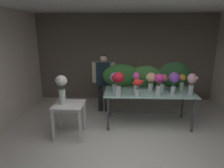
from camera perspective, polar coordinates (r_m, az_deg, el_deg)
ground_plane at (r=5.10m, az=3.99°, el=-10.78°), size 8.06×8.06×0.00m
wall_back at (r=6.47m, az=3.83°, el=7.52°), size 5.72×0.12×2.72m
wall_left at (r=5.39m, az=-27.84°, el=4.13°), size 0.12×3.78×2.72m
ceiling_slab at (r=4.60m, az=4.69°, el=21.98°), size 5.84×3.78×0.12m
display_table_glass at (r=4.82m, az=10.40°, el=-3.37°), size 2.09×0.97×0.84m
side_table_white at (r=4.33m, az=-12.19°, el=-6.90°), size 0.63×0.60×0.74m
florist at (r=5.42m, az=-2.46°, el=2.00°), size 0.62×0.24×1.59m
foliage_backdrop at (r=5.05m, az=9.07°, el=2.37°), size 2.18×0.30×0.64m
vase_lilac_dahlias at (r=4.59m, az=1.05°, el=1.19°), size 0.28×0.26×0.46m
vase_sunset_tulips at (r=5.03m, az=19.37°, el=0.81°), size 0.17×0.17×0.39m
vase_peach_snapdragons at (r=4.82m, az=11.10°, el=1.39°), size 0.25×0.25×0.43m
vase_scarlet_hydrangea at (r=4.34m, az=7.29°, el=-0.41°), size 0.23×0.19×0.39m
vase_fuchsia_freesia at (r=4.75m, az=6.87°, el=1.28°), size 0.17×0.17×0.45m
vase_crimson_lilies at (r=4.27m, az=1.71°, el=0.77°), size 0.26×0.26×0.53m
vase_violet_roses at (r=4.62m, az=17.29°, el=1.17°), size 0.24×0.24×0.50m
vase_magenta_peonies at (r=4.42m, az=13.28°, el=0.60°), size 0.21×0.20×0.50m
vase_coral_stock at (r=4.79m, az=14.24°, el=0.95°), size 0.24×0.21×0.41m
vase_blush_ranunculus at (r=4.74m, az=21.86°, el=0.60°), size 0.23×0.19×0.48m
vase_white_roses_tall at (r=4.21m, az=-14.22°, el=-0.92°), size 0.26×0.23×0.62m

